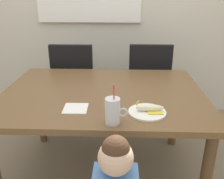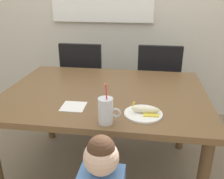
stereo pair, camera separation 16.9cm
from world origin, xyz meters
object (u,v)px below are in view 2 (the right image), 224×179
(dining_chair_right, at_px, (158,83))
(dining_table, at_px, (105,102))
(snack_plate, at_px, (143,114))
(dining_chair_left, at_px, (84,81))
(paper_napkin, at_px, (73,107))
(milk_cup, at_px, (106,112))
(peeled_banana, at_px, (146,110))

(dining_chair_right, bearing_deg, dining_table, 62.30)
(dining_table, distance_m, snack_plate, 0.45)
(dining_chair_left, relative_size, paper_napkin, 6.40)
(milk_cup, bearing_deg, snack_plate, 32.15)
(dining_table, height_order, dining_chair_left, dining_chair_left)
(dining_chair_left, height_order, peeled_banana, dining_chair_left)
(dining_table, relative_size, snack_plate, 6.41)
(snack_plate, height_order, paper_napkin, snack_plate)
(dining_table, height_order, milk_cup, milk_cup)
(dining_chair_right, height_order, paper_napkin, dining_chair_right)
(dining_table, relative_size, dining_chair_right, 1.54)
(dining_chair_left, bearing_deg, paper_napkin, 101.06)
(dining_chair_right, bearing_deg, snack_plate, 83.64)
(dining_chair_right, xyz_separation_m, snack_plate, (-0.13, -1.13, 0.22))
(paper_napkin, bearing_deg, peeled_banana, -4.78)
(dining_chair_left, height_order, paper_napkin, dining_chair_left)
(peeled_banana, bearing_deg, snack_plate, -167.76)
(dining_chair_left, bearing_deg, snack_plate, 120.70)
(snack_plate, xyz_separation_m, paper_napkin, (-0.45, 0.04, -0.00))
(peeled_banana, height_order, paper_napkin, peeled_banana)
(snack_plate, distance_m, paper_napkin, 0.45)
(dining_chair_right, relative_size, milk_cup, 3.85)
(dining_chair_left, distance_m, paper_napkin, 1.10)
(dining_chair_left, bearing_deg, dining_chair_right, -177.54)
(milk_cup, bearing_deg, dining_chair_left, 110.03)
(snack_plate, xyz_separation_m, peeled_banana, (0.02, 0.00, 0.03))
(dining_table, distance_m, dining_chair_left, 0.85)
(dining_chair_right, height_order, peeled_banana, dining_chair_right)
(snack_plate, relative_size, peeled_banana, 1.33)
(dining_chair_right, xyz_separation_m, peeled_banana, (-0.11, -1.13, 0.24))
(milk_cup, distance_m, peeled_banana, 0.26)
(dining_chair_left, bearing_deg, milk_cup, 110.03)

